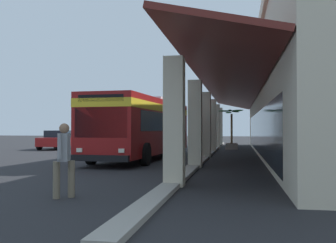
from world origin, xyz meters
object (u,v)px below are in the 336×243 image
object	(u,v)px
transit_bus	(144,124)
potted_palm	(232,139)
parked_sedan_red	(59,140)
pedestrian	(64,156)

from	to	relation	value
transit_bus	potted_palm	size ratio (longest dim) A/B	3.66
transit_bus	parked_sedan_red	bearing A→B (deg)	-132.83
potted_palm	pedestrian	bearing A→B (deg)	-8.98
parked_sedan_red	pedestrian	size ratio (longest dim) A/B	2.60
pedestrian	potted_palm	xyz separation A→B (m)	(-21.87, 3.46, -0.21)
pedestrian	potted_palm	bearing A→B (deg)	171.02
pedestrian	parked_sedan_red	bearing A→B (deg)	-153.43
transit_bus	parked_sedan_red	xyz separation A→B (m)	(-8.26, -8.92, -1.10)
pedestrian	potted_palm	distance (m)	22.14
parked_sedan_red	pedestrian	world-z (taller)	pedestrian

